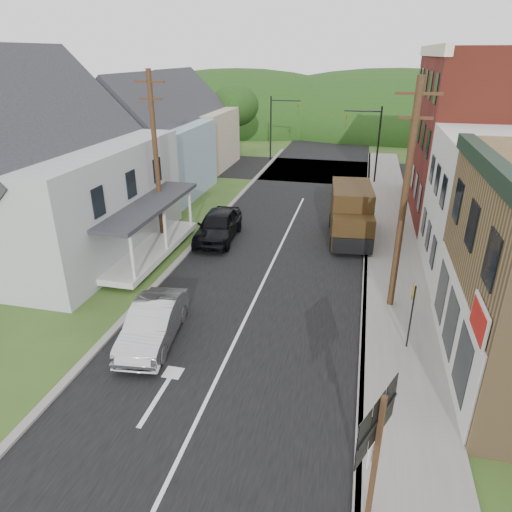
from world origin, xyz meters
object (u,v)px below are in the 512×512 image
Objects in this scene: dark_sedan at (218,226)px; warning_sign at (412,306)px; silver_sedan at (153,324)px; delivery_van at (351,214)px; route_sign_cluster at (376,440)px.

dark_sedan is 12.88m from warning_sign.
delivery_van is at bearing 54.11° from silver_sedan.
dark_sedan is 0.91× the size of delivery_van.
dark_sedan is at bearing -171.48° from delivery_van.
warning_sign reaches higher than dark_sedan.
route_sign_cluster is at bearing -88.37° from warning_sign.
delivery_van is (6.45, 11.79, 0.77)m from silver_sedan.
warning_sign is at bearing -81.87° from delivery_van.
warning_sign is (9.63, -8.50, 0.95)m from dark_sedan.
silver_sedan is at bearing -158.03° from warning_sign.
dark_sedan is 1.49× the size of route_sign_cluster.
delivery_van reaches higher than silver_sedan.
dark_sedan is at bearing 86.94° from silver_sedan.
route_sign_cluster is at bearing -64.49° from dark_sedan.
silver_sedan is 0.81× the size of delivery_van.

